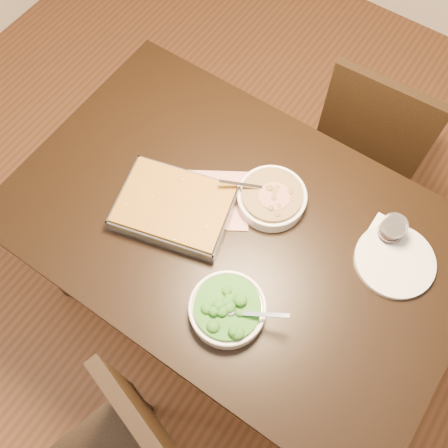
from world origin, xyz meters
name	(u,v)px	position (x,y,z in m)	size (l,w,h in m)	color
ground	(233,299)	(0.00, 0.00, 0.00)	(4.00, 4.00, 0.00)	#452913
table	(236,239)	(0.00, 0.00, 0.65)	(1.40, 0.90, 0.75)	black
magazine_a	(203,199)	(-0.14, 0.02, 0.75)	(0.28, 0.21, 0.01)	#B3333F
coaster	(387,236)	(0.39, 0.23, 0.75)	(0.12, 0.12, 0.00)	white
stew_bowl	(272,197)	(0.04, 0.13, 0.78)	(0.22, 0.22, 0.08)	white
broccoli_bowl	(227,309)	(0.13, -0.24, 0.78)	(0.23, 0.22, 0.08)	white
baking_dish	(175,207)	(-0.18, -0.07, 0.78)	(0.39, 0.33, 0.06)	silver
wine_tumbler	(392,230)	(0.39, 0.23, 0.80)	(0.07, 0.07, 0.08)	black
dinner_plate	(395,261)	(0.45, 0.17, 0.76)	(0.24, 0.24, 0.02)	silver
chair_far	(376,132)	(0.16, 0.77, 0.48)	(0.42, 0.42, 0.87)	black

